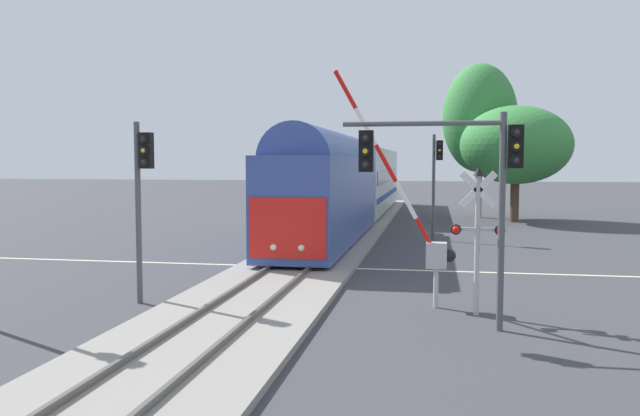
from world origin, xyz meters
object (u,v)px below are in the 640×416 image
commuter_train (353,181)px  traffic_signal_near_right (456,168)px  traffic_signal_median (142,182)px  traffic_signal_far_side (436,170)px  oak_far_right (516,145)px  crossing_signal_mast (478,225)px  crossing_gate_near (424,231)px  elm_centre_background (480,118)px

commuter_train → traffic_signal_near_right: bearing=-77.3°
traffic_signal_median → traffic_signal_far_side: 18.20m
traffic_signal_near_right → oak_far_right: 28.87m
crossing_signal_mast → traffic_signal_median: bearing=-178.6°
commuter_train → traffic_signal_median: size_ratio=7.74×
oak_far_right → traffic_signal_far_side: bearing=-115.3°
traffic_signal_far_side → crossing_gate_near: bearing=-91.3°
commuter_train → crossing_signal_mast: 23.85m
commuter_train → traffic_signal_far_side: commuter_train is taller
elm_centre_background → oak_far_right: bearing=-55.2°
commuter_train → oak_far_right: size_ratio=5.15×
crossing_signal_mast → traffic_signal_far_side: size_ratio=0.72×
commuter_train → elm_centre_background: (8.12, 6.99, 4.28)m
elm_centre_background → commuter_train: bearing=-139.3°
oak_far_right → elm_centre_background: size_ratio=0.70×
crossing_signal_mast → traffic_signal_near_right: bearing=-112.8°
commuter_train → traffic_signal_far_side: 8.69m
crossing_gate_near → elm_centre_background: elm_centre_background is taller
oak_far_right → traffic_signal_median: bearing=-116.0°
traffic_signal_far_side → traffic_signal_near_right: traffic_signal_far_side is taller
commuter_train → crossing_gate_near: bearing=-78.0°
commuter_train → traffic_signal_near_right: size_ratio=7.67×
traffic_signal_far_side → traffic_signal_near_right: (0.40, -17.57, 0.26)m
traffic_signal_median → traffic_signal_far_side: bearing=63.5°
commuter_train → traffic_signal_near_right: 25.18m
crossing_signal_mast → traffic_signal_near_right: size_ratio=0.75×
crossing_gate_near → traffic_signal_far_side: (0.36, 15.36, 1.50)m
traffic_signal_median → traffic_signal_near_right: 8.63m
traffic_signal_median → traffic_signal_near_right: traffic_signal_near_right is taller
crossing_gate_near → traffic_signal_far_side: crossing_gate_near is taller
crossing_gate_near → traffic_signal_median: crossing_gate_near is taller
crossing_signal_mast → traffic_signal_median: 9.21m
commuter_train → traffic_signal_near_right: (5.51, -24.54, 1.08)m
crossing_signal_mast → traffic_signal_near_right: 2.21m
traffic_signal_near_right → elm_centre_background: bearing=85.3°
crossing_signal_mast → elm_centre_background: elm_centre_background is taller
elm_centre_background → crossing_gate_near: bearing=-96.5°
crossing_gate_near → traffic_signal_median: 7.94m
crossing_signal_mast → elm_centre_background: size_ratio=0.35×
commuter_train → crossing_gate_near: (4.76, -22.34, -0.68)m
crossing_gate_near → crossing_signal_mast: 1.57m
crossing_gate_near → traffic_signal_far_side: size_ratio=1.21×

